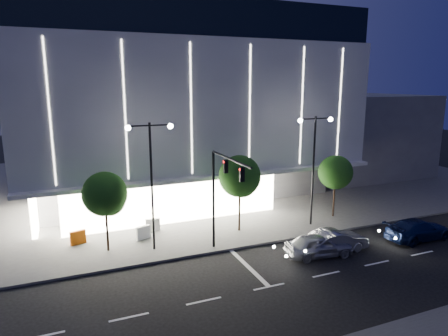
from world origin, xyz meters
name	(u,v)px	position (x,y,z in m)	size (l,w,h in m)	color
ground	(227,281)	(0.00, 0.00, 0.00)	(160.00, 160.00, 0.00)	black
sidewalk_museum	(187,181)	(5.00, 24.00, 0.07)	(70.00, 40.00, 0.15)	#474747
museum	(172,104)	(2.98, 22.31, 9.27)	(30.00, 25.80, 18.00)	#4C4C51
annex_building	(335,132)	(26.00, 24.00, 5.00)	(16.00, 20.00, 10.00)	#4C4C51
traffic_mast	(221,185)	(1.00, 3.34, 5.03)	(0.33, 5.89, 7.07)	black
street_lamp_west	(151,168)	(-3.00, 6.00, 5.96)	(3.16, 0.36, 9.00)	black
street_lamp_east	(314,155)	(10.00, 6.00, 5.96)	(3.16, 0.36, 9.00)	black
tree_left	(105,196)	(-5.97, 7.02, 4.03)	(3.02, 3.02, 5.72)	black
tree_mid	(240,179)	(4.03, 7.02, 4.33)	(3.25, 3.25, 6.15)	black
tree_right	(335,174)	(13.03, 7.02, 3.88)	(2.91, 2.91, 5.51)	black
car_lead	(319,245)	(7.11, 0.89, 0.79)	(1.86, 4.63, 1.58)	#9A9CA1
car_second	(335,241)	(8.62, 1.08, 0.78)	(1.65, 4.74, 1.56)	#95989C
car_third	(418,229)	(15.74, 0.51, 0.78)	(2.19, 5.40, 1.57)	#121E47
barrier_a	(78,237)	(-7.87, 8.94, 0.65)	(1.10, 0.25, 1.00)	#E2570C
barrier_b	(143,233)	(-3.35, 8.11, 0.65)	(1.10, 0.25, 1.00)	white
barrier_d	(153,225)	(-2.32, 9.46, 0.65)	(1.10, 0.25, 1.00)	silver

